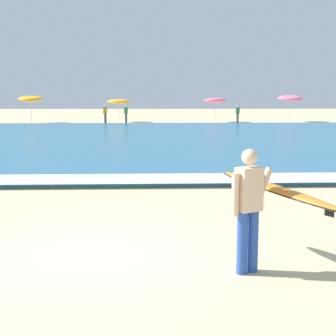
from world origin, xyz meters
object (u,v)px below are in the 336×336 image
beach_umbrella_1 (119,102)px  beach_umbrella_3 (290,98)px  beach_umbrella_0 (31,99)px  beach_umbrella_2 (215,101)px  surfer_with_board (262,198)px  beachgoer_near_row_right (238,114)px  beachgoer_near_row_mid (105,114)px  beachgoer_near_row_left (126,113)px

beach_umbrella_1 → beach_umbrella_3: 15.75m
beach_umbrella_0 → beach_umbrella_2: 16.46m
surfer_with_board → beachgoer_near_row_right: (6.16, 35.56, -0.18)m
beach_umbrella_3 → beachgoer_near_row_mid: (-16.76, -2.63, -1.30)m
beach_umbrella_2 → beachgoer_near_row_mid: bearing=-166.6°
beachgoer_near_row_mid → beach_umbrella_3: bearing=8.9°
beach_umbrella_0 → beach_umbrella_3: bearing=2.4°
beach_umbrella_2 → beachgoer_near_row_left: bearing=-170.0°
beach_umbrella_1 → beachgoer_near_row_left: size_ratio=1.36×
beach_umbrella_1 → beachgoer_near_row_mid: bearing=-110.3°
beach_umbrella_3 → beachgoer_near_row_mid: 17.01m
beach_umbrella_1 → beach_umbrella_2: (8.76, -0.41, 0.09)m
beachgoer_near_row_right → beach_umbrella_2: bearing=127.3°
beach_umbrella_0 → beachgoer_near_row_mid: size_ratio=1.56×
beachgoer_near_row_left → surfer_with_board: bearing=-84.4°
surfer_with_board → beach_umbrella_2: 38.05m
beach_umbrella_1 → beach_umbrella_0: bearing=-172.0°
beach_umbrella_2 → beach_umbrella_3: beach_umbrella_3 is taller
beach_umbrella_1 → beachgoer_near_row_left: bearing=-68.5°
beachgoer_near_row_left → beachgoer_near_row_mid: (-1.73, -0.92, 0.00)m
beach_umbrella_1 → beachgoer_near_row_left: beach_umbrella_1 is taller
beach_umbrella_3 → beachgoer_near_row_right: size_ratio=1.59×
surfer_with_board → beachgoer_near_row_left: size_ratio=1.47×
beach_umbrella_1 → beach_umbrella_2: 8.77m
surfer_with_board → beachgoer_near_row_mid: surfer_with_board is taller
beachgoer_near_row_right → beach_umbrella_1: bearing=165.9°
beach_umbrella_0 → beach_umbrella_1: size_ratio=1.15×
surfer_with_board → beach_umbrella_2: beach_umbrella_2 is taller
surfer_with_board → beachgoer_near_row_right: surfer_with_board is taller
beach_umbrella_0 → beachgoer_near_row_mid: 7.00m
beach_umbrella_2 → beachgoer_near_row_right: beach_umbrella_2 is taller
beach_umbrella_3 → beach_umbrella_1: bearing=179.6°
surfer_with_board → beachgoer_near_row_mid: 35.83m
beachgoer_near_row_left → beachgoer_near_row_right: 9.75m
beach_umbrella_0 → beach_umbrella_3: 23.46m
surfer_with_board → beach_umbrella_3: 39.78m
beach_umbrella_0 → beachgoer_near_row_right: (18.13, -1.54, -1.27)m
beach_umbrella_0 → beach_umbrella_3: (23.44, 0.97, 0.03)m
beach_umbrella_1 → beach_umbrella_3: bearing=-0.4°
beach_umbrella_1 → beachgoer_near_row_right: bearing=-14.1°
beach_umbrella_0 → beach_umbrella_1: (7.69, 1.08, -0.27)m
beachgoer_near_row_mid → beachgoer_near_row_right: bearing=0.6°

